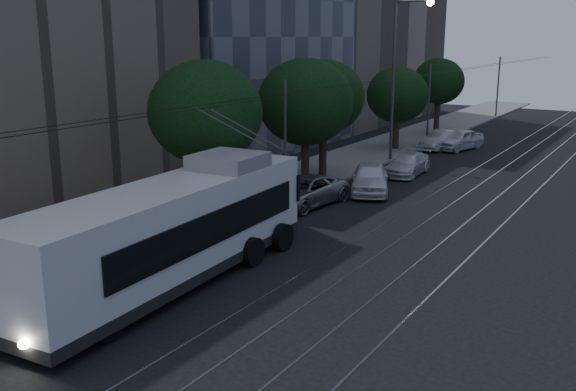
{
  "coord_description": "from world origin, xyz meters",
  "views": [
    {
      "loc": [
        10.85,
        -15.82,
        8.01
      ],
      "look_at": [
        -1.49,
        4.11,
        2.15
      ],
      "focal_mm": 40.0,
      "sensor_mm": 36.0,
      "label": 1
    }
  ],
  "objects_px": {
    "trolleybus": "(175,230)",
    "car_white_d": "(459,140)",
    "car_white_a": "(370,178)",
    "streetlamp_far": "(400,64)",
    "car_white_b": "(408,164)",
    "car_white_c": "(441,140)",
    "pickup_silver": "(304,191)"
  },
  "relations": [
    {
      "from": "trolleybus",
      "to": "car_white_d",
      "type": "xyz_separation_m",
      "value": [
        0.2,
        30.17,
        -1.06
      ]
    },
    {
      "from": "car_white_a",
      "to": "streetlamp_far",
      "type": "height_order",
      "value": "streetlamp_far"
    },
    {
      "from": "car_white_a",
      "to": "car_white_d",
      "type": "height_order",
      "value": "car_white_a"
    },
    {
      "from": "car_white_a",
      "to": "streetlamp_far",
      "type": "xyz_separation_m",
      "value": [
        -2.08,
        8.65,
        5.49
      ]
    },
    {
      "from": "car_white_b",
      "to": "car_white_c",
      "type": "xyz_separation_m",
      "value": [
        -1.16,
        9.5,
        0.04
      ]
    },
    {
      "from": "trolleybus",
      "to": "car_white_a",
      "type": "height_order",
      "value": "trolleybus"
    },
    {
      "from": "car_white_d",
      "to": "streetlamp_far",
      "type": "relative_size",
      "value": 0.41
    },
    {
      "from": "pickup_silver",
      "to": "streetlamp_far",
      "type": "bearing_deg",
      "value": 98.55
    },
    {
      "from": "pickup_silver",
      "to": "car_white_d",
      "type": "distance_m",
      "value": 19.47
    },
    {
      "from": "trolleybus",
      "to": "streetlamp_far",
      "type": "relative_size",
      "value": 1.25
    },
    {
      "from": "trolleybus",
      "to": "pickup_silver",
      "type": "xyz_separation_m",
      "value": [
        -1.4,
        10.76,
        -1.09
      ]
    },
    {
      "from": "trolleybus",
      "to": "car_white_d",
      "type": "distance_m",
      "value": 30.19
    },
    {
      "from": "pickup_silver",
      "to": "car_white_d",
      "type": "xyz_separation_m",
      "value": [
        1.6,
        19.4,
        0.03
      ]
    },
    {
      "from": "car_white_a",
      "to": "car_white_b",
      "type": "xyz_separation_m",
      "value": [
        0.0,
        5.3,
        -0.15
      ]
    },
    {
      "from": "trolleybus",
      "to": "car_white_d",
      "type": "bearing_deg",
      "value": 86.28
    },
    {
      "from": "car_white_d",
      "to": "streetlamp_far",
      "type": "xyz_separation_m",
      "value": [
        -2.08,
        -6.66,
        5.54
      ]
    },
    {
      "from": "car_white_a",
      "to": "car_white_d",
      "type": "bearing_deg",
      "value": 66.51
    },
    {
      "from": "pickup_silver",
      "to": "car_white_a",
      "type": "height_order",
      "value": "car_white_a"
    },
    {
      "from": "pickup_silver",
      "to": "car_white_d",
      "type": "bearing_deg",
      "value": 91.68
    },
    {
      "from": "car_white_d",
      "to": "car_white_c",
      "type": "bearing_deg",
      "value": -139.56
    },
    {
      "from": "pickup_silver",
      "to": "car_white_a",
      "type": "relative_size",
      "value": 1.1
    },
    {
      "from": "trolleybus",
      "to": "car_white_a",
      "type": "bearing_deg",
      "value": 85.89
    },
    {
      "from": "streetlamp_far",
      "to": "car_white_c",
      "type": "bearing_deg",
      "value": 81.48
    },
    {
      "from": "trolleybus",
      "to": "car_white_b",
      "type": "distance_m",
      "value": 20.2
    },
    {
      "from": "trolleybus",
      "to": "car_white_b",
      "type": "xyz_separation_m",
      "value": [
        0.2,
        20.17,
        -1.16
      ]
    },
    {
      "from": "car_white_a",
      "to": "car_white_b",
      "type": "relative_size",
      "value": 1.06
    },
    {
      "from": "car_white_a",
      "to": "car_white_c",
      "type": "relative_size",
      "value": 1.12
    },
    {
      "from": "car_white_c",
      "to": "car_white_d",
      "type": "relative_size",
      "value": 0.95
    },
    {
      "from": "car_white_b",
      "to": "car_white_d",
      "type": "bearing_deg",
      "value": 87.28
    },
    {
      "from": "car_white_a",
      "to": "car_white_c",
      "type": "xyz_separation_m",
      "value": [
        -1.16,
        14.8,
        -0.11
      ]
    },
    {
      "from": "car_white_c",
      "to": "streetlamp_far",
      "type": "distance_m",
      "value": 8.37
    },
    {
      "from": "car_white_c",
      "to": "car_white_d",
      "type": "height_order",
      "value": "car_white_d"
    }
  ]
}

